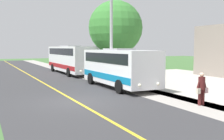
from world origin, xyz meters
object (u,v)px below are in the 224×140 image
Objects in this scene: transit_bus_rear at (70,58)px; tree_curbside at (115,28)px; shuttle_bus_front at (119,66)px; pedestrian_with_bags at (202,88)px; street_light_pole at (110,24)px.

transit_bus_rear is 1.44× the size of tree_curbside.
shuttle_bus_front is 7.45m from pedestrian_with_bags.
tree_curbside is at bearing -114.92° from shuttle_bus_front.
street_light_pole is (0.57, -9.56, 3.91)m from pedestrian_with_bags.
tree_curbside reaches higher than transit_bus_rear.
street_light_pole is 1.16× the size of tree_curbside.
pedestrian_with_bags is at bearing 81.84° from tree_curbside.
shuttle_bus_front is 1.07× the size of tree_curbside.
tree_curbside is at bearing 116.93° from transit_bus_rear.
shuttle_bus_front is at bearing -82.79° from pedestrian_with_bags.
transit_bus_rear reaches higher than shuttle_bus_front.
pedestrian_with_bags is at bearing 93.42° from street_light_pole.
street_light_pole is at bearing -86.58° from pedestrian_with_bags.
transit_bus_rear is at bearing -87.91° from street_light_pole.
street_light_pole is 4.71m from tree_curbside.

